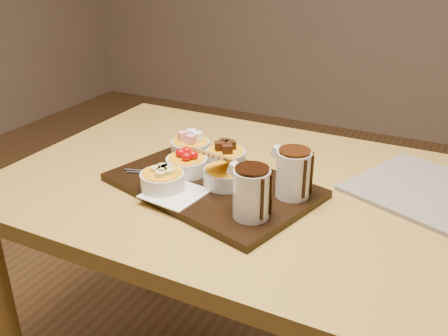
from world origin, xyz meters
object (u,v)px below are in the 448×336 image
at_px(newspaper, 442,196).
at_px(pitcher_dark_chocolate, 251,194).
at_px(serving_board, 213,185).
at_px(dining_table, 251,219).
at_px(pitcher_milk_chocolate, 293,174).
at_px(bowl_strawberries, 187,165).

bearing_deg(newspaper, pitcher_dark_chocolate, -117.32).
bearing_deg(serving_board, pitcher_dark_chocolate, -19.98).
xyz_separation_m(serving_board, newspaper, (0.48, 0.19, -0.00)).
height_order(dining_table, serving_board, serving_board).
height_order(pitcher_dark_chocolate, newspaper, pitcher_dark_chocolate).
bearing_deg(serving_board, dining_table, 58.84).
relative_size(pitcher_dark_chocolate, pitcher_milk_chocolate, 1.00).
relative_size(serving_board, pitcher_dark_chocolate, 4.47).
bearing_deg(newspaper, pitcher_milk_chocolate, -128.03).
bearing_deg(pitcher_dark_chocolate, dining_table, 128.36).
distance_m(serving_board, pitcher_milk_chocolate, 0.20).
bearing_deg(pitcher_dark_chocolate, pitcher_milk_chocolate, 85.60).
distance_m(bowl_strawberries, pitcher_milk_chocolate, 0.27).
bearing_deg(dining_table, pitcher_dark_chocolate, -66.97).
distance_m(serving_board, pitcher_dark_chocolate, 0.19).
relative_size(bowl_strawberries, pitcher_milk_chocolate, 0.97).
relative_size(pitcher_dark_chocolate, newspaper, 0.28).
xyz_separation_m(pitcher_dark_chocolate, pitcher_milk_chocolate, (0.04, 0.12, 0.00)).
relative_size(dining_table, pitcher_dark_chocolate, 11.66).
bearing_deg(pitcher_milk_chocolate, pitcher_dark_chocolate, -94.40).
bearing_deg(pitcher_milk_chocolate, dining_table, 173.48).
relative_size(dining_table, newspaper, 3.23).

